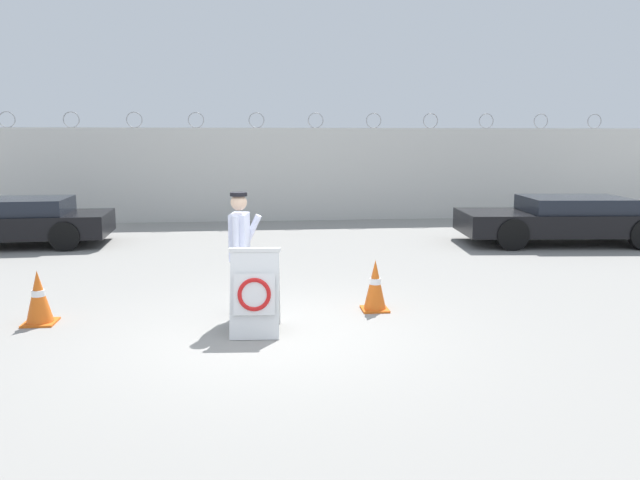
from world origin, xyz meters
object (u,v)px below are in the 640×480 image
object	(u,v)px
barricade_sign	(255,291)
parked_car_far_side	(565,219)
security_guard	(240,248)
traffic_cone_near	(375,285)
parked_car_front_coupe	(15,221)
traffic_cone_mid	(39,297)

from	to	relation	value
barricade_sign	parked_car_far_side	distance (m)	9.53
barricade_sign	security_guard	size ratio (longest dim) A/B	0.63
traffic_cone_near	parked_car_far_side	size ratio (longest dim) A/B	0.15
security_guard	traffic_cone_near	xyz separation A→B (m)	(1.92, 0.13, -0.60)
security_guard	parked_car_front_coupe	distance (m)	8.30
security_guard	parked_car_far_side	world-z (taller)	security_guard
traffic_cone_near	security_guard	bearing A→B (deg)	-176.06
security_guard	parked_car_front_coupe	xyz separation A→B (m)	(-5.26, 6.41, -0.40)
traffic_cone_mid	parked_car_far_side	world-z (taller)	parked_car_far_side
barricade_sign	traffic_cone_mid	bearing A→B (deg)	170.43
barricade_sign	security_guard	world-z (taller)	security_guard
barricade_sign	parked_car_far_side	size ratio (longest dim) A/B	0.22
security_guard	traffic_cone_mid	world-z (taller)	security_guard
traffic_cone_near	traffic_cone_mid	distance (m)	4.62
traffic_cone_near	parked_car_far_side	bearing A→B (deg)	42.98
security_guard	traffic_cone_mid	xyz separation A→B (m)	(-2.69, -0.03, -0.61)
barricade_sign	parked_car_front_coupe	xyz separation A→B (m)	(-5.45, 7.15, 0.02)
traffic_cone_mid	parked_car_front_coupe	distance (m)	6.94
traffic_cone_near	barricade_sign	bearing A→B (deg)	-153.17
traffic_cone_near	parked_car_front_coupe	size ratio (longest dim) A/B	0.17
traffic_cone_near	parked_car_far_side	xyz separation A→B (m)	(5.60, 5.22, 0.22)
traffic_cone_near	traffic_cone_mid	bearing A→B (deg)	-177.99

